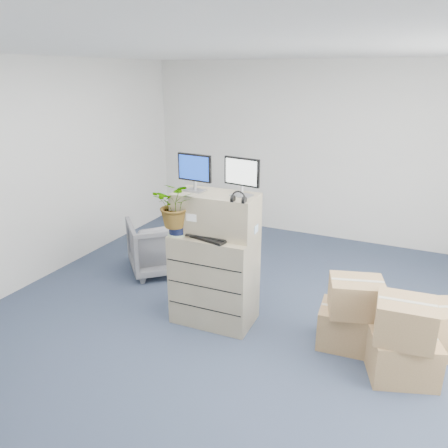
% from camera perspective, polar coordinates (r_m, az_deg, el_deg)
% --- Properties ---
extents(ground, '(7.00, 7.00, 0.00)m').
position_cam_1_polar(ground, '(4.55, 1.86, -15.78)').
color(ground, '#2A354D').
rests_on(ground, ground).
extents(wall_back, '(6.00, 0.02, 2.80)m').
position_cam_1_polar(wall_back, '(7.19, 13.24, 9.11)').
color(wall_back, silver).
rests_on(wall_back, ground).
extents(filing_cabinet_lower, '(0.88, 0.55, 1.01)m').
position_cam_1_polar(filing_cabinet_lower, '(4.74, -1.27, -7.09)').
color(filing_cabinet_lower, '#9B8B6A').
rests_on(filing_cabinet_lower, ground).
extents(filing_cabinet_upper, '(0.88, 0.46, 0.43)m').
position_cam_1_polar(filing_cabinet_upper, '(4.51, -1.08, 1.36)').
color(filing_cabinet_upper, '#9B8B6A').
rests_on(filing_cabinet_upper, filing_cabinet_lower).
extents(monitor_left, '(0.39, 0.17, 0.39)m').
position_cam_1_polar(monitor_left, '(4.50, -3.88, 6.98)').
color(monitor_left, '#99999E').
rests_on(monitor_left, filing_cabinet_upper).
extents(monitor_right, '(0.39, 0.18, 0.39)m').
position_cam_1_polar(monitor_right, '(4.31, 2.33, 6.45)').
color(monitor_right, '#99999E').
rests_on(monitor_right, filing_cabinet_upper).
extents(headphones, '(0.14, 0.02, 0.14)m').
position_cam_1_polar(headphones, '(4.16, 1.90, 3.43)').
color(headphones, black).
rests_on(headphones, filing_cabinet_upper).
extents(keyboard, '(0.53, 0.32, 0.03)m').
position_cam_1_polar(keyboard, '(4.46, -2.19, -1.65)').
color(keyboard, black).
rests_on(keyboard, filing_cabinet_lower).
extents(mouse, '(0.10, 0.07, 0.03)m').
position_cam_1_polar(mouse, '(4.34, 1.83, -2.17)').
color(mouse, silver).
rests_on(mouse, filing_cabinet_lower).
extents(water_bottle, '(0.08, 0.08, 0.28)m').
position_cam_1_polar(water_bottle, '(4.51, -0.55, 0.32)').
color(water_bottle, gray).
rests_on(water_bottle, filing_cabinet_lower).
extents(phone_dock, '(0.06, 0.05, 0.14)m').
position_cam_1_polar(phone_dock, '(4.56, -1.33, -0.70)').
color(phone_dock, silver).
rests_on(phone_dock, filing_cabinet_lower).
extents(external_drive, '(0.22, 0.19, 0.06)m').
position_cam_1_polar(external_drive, '(4.55, 3.13, -1.00)').
color(external_drive, black).
rests_on(external_drive, filing_cabinet_lower).
extents(tissue_box, '(0.22, 0.11, 0.08)m').
position_cam_1_polar(tissue_box, '(4.47, 2.98, -0.48)').
color(tissue_box, '#3D8ED2').
rests_on(tissue_box, external_drive).
extents(potted_plant, '(0.50, 0.54, 0.46)m').
position_cam_1_polar(potted_plant, '(4.48, -6.24, 1.78)').
color(potted_plant, '#A3BC97').
rests_on(potted_plant, filing_cabinet_lower).
extents(office_chair, '(1.07, 1.07, 0.80)m').
position_cam_1_polar(office_chair, '(6.01, -8.46, -2.48)').
color(office_chair, slate).
rests_on(office_chair, ground).
extents(cardboard_boxes, '(1.61, 1.26, 0.78)m').
position_cam_1_polar(cardboard_boxes, '(4.54, 21.86, -12.55)').
color(cardboard_boxes, '#967248').
rests_on(cardboard_boxes, ground).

